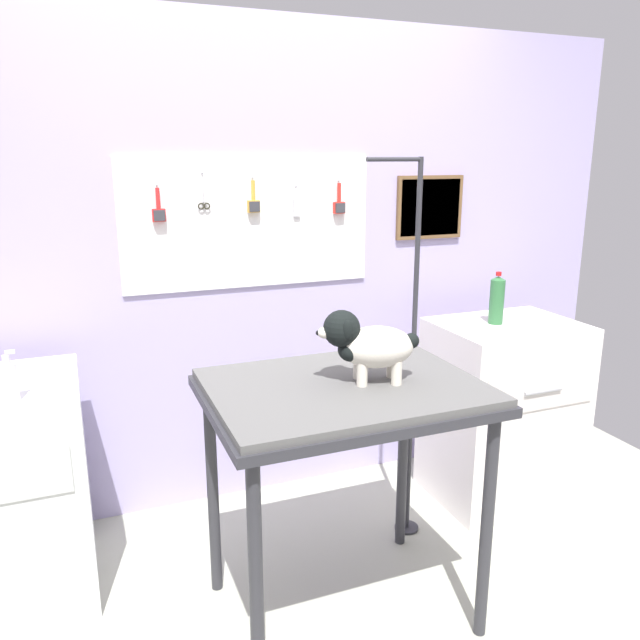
{
  "coord_description": "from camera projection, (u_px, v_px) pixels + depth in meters",
  "views": [
    {
      "loc": [
        -0.82,
        -1.63,
        1.69
      ],
      "look_at": [
        -0.03,
        0.35,
        1.13
      ],
      "focal_mm": 35.48,
      "sensor_mm": 36.0,
      "label": 1
    }
  ],
  "objects": [
    {
      "name": "grooming_arm",
      "position": [
        411.0,
        369.0,
        2.74
      ],
      "size": [
        0.3,
        0.11,
        1.68
      ],
      "color": "#2D2D33",
      "rests_on": "ground"
    },
    {
      "name": "dog",
      "position": [
        367.0,
        344.0,
        2.17
      ],
      "size": [
        0.35,
        0.23,
        0.26
      ],
      "color": "silver",
      "rests_on": "grooming_table"
    },
    {
      "name": "grooming_table",
      "position": [
        344.0,
        408.0,
        2.21
      ],
      "size": [
        0.95,
        0.72,
        0.92
      ],
      "color": "#2D2D33",
      "rests_on": "ground"
    },
    {
      "name": "soda_bottle",
      "position": [
        497.0,
        300.0,
        3.01
      ],
      "size": [
        0.07,
        0.07,
        0.25
      ],
      "color": "#2F6A39",
      "rests_on": "cabinet_right"
    },
    {
      "name": "rear_wall_panel",
      "position": [
        256.0,
        268.0,
        3.04
      ],
      "size": [
        4.0,
        0.11,
        2.3
      ],
      "color": "#AB9FCF",
      "rests_on": "ground"
    },
    {
      "name": "detangler_spray",
      "position": [
        9.0,
        382.0,
        2.12
      ],
      "size": [
        0.06,
        0.06,
        0.18
      ],
      "color": "white",
      "rests_on": "counter_left"
    },
    {
      "name": "cabinet_right",
      "position": [
        502.0,
        410.0,
        3.16
      ],
      "size": [
        0.68,
        0.54,
        0.9
      ],
      "color": "silver",
      "rests_on": "ground"
    }
  ]
}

